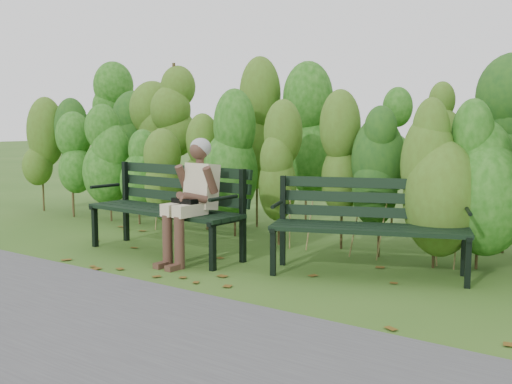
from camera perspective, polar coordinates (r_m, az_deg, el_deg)
The scene contains 7 objects.
ground at distance 6.17m, azimuth -1.90°, elevation -7.24°, with size 80.00×80.00×0.00m, color #325D1C.
footpath at distance 4.69m, azimuth -18.82°, elevation -12.06°, with size 60.00×2.50×0.01m, color #474749.
hedge_band at distance 7.56m, azimuth 6.69°, elevation 4.90°, with size 11.04×1.67×2.42m.
leaf_litter at distance 5.91m, azimuth -1.62°, elevation -7.83°, with size 5.66×2.09×0.01m.
bench_left at distance 6.86m, azimuth -8.13°, elevation -0.92°, with size 2.02×0.75×1.00m.
bench_right at distance 5.96m, azimuth 10.78°, elevation -2.45°, with size 1.97×1.23×0.94m.
seated_woman at distance 6.32m, azimuth -6.05°, elevation 0.06°, with size 0.50×0.73×1.32m.
Camera 1 is at (3.64, -4.76, 1.48)m, focal length 42.00 mm.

